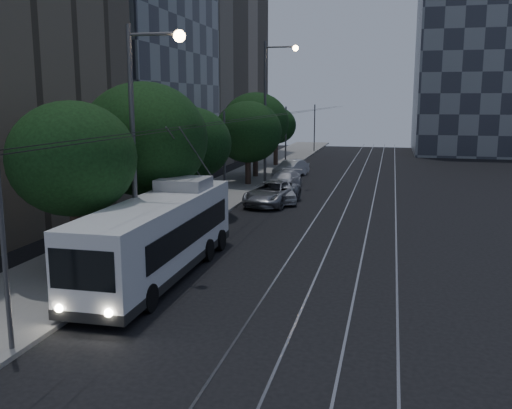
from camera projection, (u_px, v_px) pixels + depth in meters
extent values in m
plane|color=black|center=(279.00, 263.00, 23.56)|extent=(120.00, 120.00, 0.00)
cube|color=gray|center=(234.00, 185.00, 44.38)|extent=(5.00, 90.00, 0.15)
cube|color=gray|center=(334.00, 190.00, 42.62)|extent=(0.08, 90.00, 0.02)
cube|color=gray|center=(354.00, 190.00, 42.29)|extent=(0.08, 90.00, 0.02)
cube|color=gray|center=(375.00, 191.00, 41.94)|extent=(0.08, 90.00, 0.02)
cube|color=gray|center=(395.00, 192.00, 41.61)|extent=(0.08, 90.00, 0.02)
cylinder|color=black|center=(281.00, 114.00, 42.54)|extent=(0.02, 90.00, 0.02)
cylinder|color=black|center=(290.00, 114.00, 42.38)|extent=(0.02, 90.00, 0.02)
cylinder|color=#4F4F51|center=(3.00, 244.00, 14.65)|extent=(0.14, 0.14, 6.00)
cylinder|color=#4F4F51|center=(224.00, 162.00, 33.78)|extent=(0.14, 0.14, 6.00)
cylinder|color=#4F4F51|center=(286.00, 139.00, 52.91)|extent=(0.14, 0.14, 6.00)
cylinder|color=#4F4F51|center=(314.00, 129.00, 72.04)|extent=(0.14, 0.14, 6.00)
cube|color=#333742|center=(104.00, 20.00, 46.56)|extent=(14.00, 18.00, 26.00)
cube|color=gray|center=(188.00, 7.00, 64.96)|extent=(14.00, 22.00, 34.00)
cube|color=#333742|center=(510.00, 55.00, 69.87)|extent=(22.00, 18.00, 24.00)
cube|color=silver|center=(159.00, 235.00, 21.51)|extent=(2.47, 11.11, 2.63)
cube|color=black|center=(160.00, 265.00, 21.73)|extent=(2.51, 11.15, 0.32)
cube|color=black|center=(164.00, 229.00, 21.94)|extent=(2.51, 8.80, 0.97)
cube|color=black|center=(82.00, 270.00, 16.19)|extent=(2.06, 0.10, 1.20)
cube|color=black|center=(205.00, 203.00, 26.75)|extent=(1.86, 0.10, 0.92)
cube|color=#27EF57|center=(80.00, 242.00, 16.04)|extent=(1.48, 0.08, 0.30)
cube|color=#9C9C9F|center=(184.00, 184.00, 23.88)|extent=(1.98, 2.05, 0.46)
sphere|color=white|center=(59.00, 308.00, 16.54)|extent=(0.24, 0.24, 0.24)
sphere|color=white|center=(108.00, 313.00, 16.19)|extent=(0.24, 0.24, 0.24)
cylinder|color=#4F4F51|center=(185.00, 154.00, 24.67)|extent=(0.06, 4.19, 2.60)
cylinder|color=#4F4F51|center=(197.00, 154.00, 24.54)|extent=(0.06, 4.19, 2.60)
cylinder|color=black|center=(85.00, 292.00, 18.59)|extent=(0.28, 0.92, 0.92)
cylinder|color=black|center=(149.00, 298.00, 18.08)|extent=(0.28, 0.92, 0.92)
cylinder|color=black|center=(158.00, 247.00, 24.32)|extent=(0.28, 0.92, 0.92)
cylinder|color=black|center=(208.00, 250.00, 23.81)|extent=(0.28, 0.92, 0.92)
cylinder|color=black|center=(173.00, 237.00, 26.02)|extent=(0.28, 0.92, 0.92)
cylinder|color=black|center=(220.00, 240.00, 25.50)|extent=(0.28, 0.92, 0.92)
imported|color=#94969B|center=(272.00, 193.00, 36.47)|extent=(3.27, 5.68, 1.49)
imported|color=silver|center=(280.00, 190.00, 37.42)|extent=(3.02, 4.83, 1.53)
imported|color=silver|center=(284.00, 180.00, 42.87)|extent=(2.34, 4.81, 1.35)
imported|color=silver|center=(291.00, 168.00, 49.73)|extent=(2.74, 4.54, 1.41)
imported|color=#B9B9BD|center=(295.00, 165.00, 52.77)|extent=(1.87, 3.82, 1.26)
cylinder|color=#31231B|center=(77.00, 242.00, 21.35)|extent=(0.44, 0.44, 2.78)
ellipsoid|color=black|center=(72.00, 159.00, 20.77)|extent=(4.68, 4.68, 4.21)
cylinder|color=#31231B|center=(147.00, 216.00, 26.21)|extent=(0.44, 0.44, 2.77)
ellipsoid|color=black|center=(144.00, 139.00, 25.57)|extent=(5.69, 5.69, 5.12)
cylinder|color=#31231B|center=(192.00, 195.00, 32.66)|extent=(0.44, 0.44, 2.51)
ellipsoid|color=black|center=(191.00, 143.00, 32.12)|extent=(4.54, 4.54, 4.09)
cylinder|color=#31231B|center=(248.00, 172.00, 44.38)|extent=(0.44, 0.44, 2.22)
ellipsoid|color=black|center=(248.00, 132.00, 43.82)|extent=(5.23, 5.23, 4.71)
cylinder|color=#31231B|center=(255.00, 163.00, 48.84)|extent=(0.44, 0.44, 2.58)
ellipsoid|color=black|center=(255.00, 123.00, 48.22)|extent=(5.66, 5.66, 5.10)
cylinder|color=#31231B|center=(276.00, 154.00, 57.19)|extent=(0.44, 0.44, 2.58)
ellipsoid|color=black|center=(276.00, 125.00, 56.68)|extent=(4.05, 4.05, 3.64)
cylinder|color=#4F4F51|center=(133.00, 153.00, 21.57)|extent=(0.20, 0.20, 9.36)
cylinder|color=#4F4F51|center=(155.00, 34.00, 20.55)|extent=(2.06, 0.12, 0.12)
sphere|color=#EEBF83|center=(179.00, 36.00, 20.35)|extent=(0.44, 0.44, 0.44)
cylinder|color=#4F4F51|center=(265.00, 115.00, 43.49)|extent=(0.20, 0.20, 10.93)
cylinder|color=#4F4F51|center=(281.00, 47.00, 42.30)|extent=(2.40, 0.12, 0.12)
sphere|color=#EEBF83|center=(296.00, 48.00, 42.07)|extent=(0.44, 0.44, 0.44)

